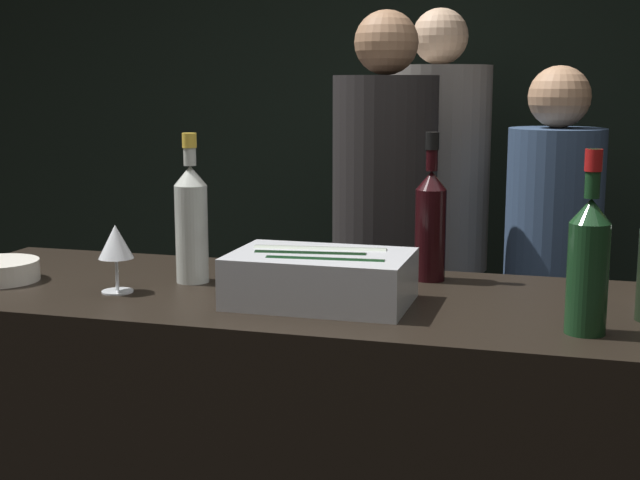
# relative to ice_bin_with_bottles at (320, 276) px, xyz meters

# --- Properties ---
(wall_back_chalkboard) EXTENTS (6.40, 0.06, 2.80)m
(wall_back_chalkboard) POSITION_rel_ice_bin_with_bottles_xyz_m (-0.03, 2.13, 0.25)
(wall_back_chalkboard) COLOR black
(wall_back_chalkboard) RESTS_ON ground_plane
(ice_bin_with_bottles) EXTENTS (0.39, 0.26, 0.12)m
(ice_bin_with_bottles) POSITION_rel_ice_bin_with_bottles_xyz_m (0.00, 0.00, 0.00)
(ice_bin_with_bottles) COLOR #B7BABF
(ice_bin_with_bottles) RESTS_ON bar_counter
(wine_glass) EXTENTS (0.08, 0.08, 0.16)m
(wine_glass) POSITION_rel_ice_bin_with_bottles_xyz_m (-0.48, -0.03, 0.05)
(wine_glass) COLOR silver
(wine_glass) RESTS_ON bar_counter
(red_wine_bottle_black_foil) EXTENTS (0.08, 0.08, 0.36)m
(red_wine_bottle_black_foil) POSITION_rel_ice_bin_with_bottles_xyz_m (0.19, 0.30, 0.09)
(red_wine_bottle_black_foil) COLOR black
(red_wine_bottle_black_foil) RESTS_ON bar_counter
(rose_wine_bottle) EXTENTS (0.08, 0.08, 0.36)m
(rose_wine_bottle) POSITION_rel_ice_bin_with_bottles_xyz_m (-0.36, 0.12, 0.09)
(rose_wine_bottle) COLOR #B2B7AD
(rose_wine_bottle) RESTS_ON bar_counter
(red_wine_bottle_burgundy) EXTENTS (0.08, 0.08, 0.36)m
(red_wine_bottle_burgundy) POSITION_rel_ice_bin_with_bottles_xyz_m (0.56, -0.09, 0.08)
(red_wine_bottle_burgundy) COLOR #143319
(red_wine_bottle_burgundy) RESTS_ON bar_counter
(person_in_hoodie) EXTENTS (0.33, 0.33, 1.63)m
(person_in_hoodie) POSITION_rel_ice_bin_with_bottles_xyz_m (0.47, 1.31, -0.24)
(person_in_hoodie) COLOR black
(person_in_hoodie) RESTS_ON ground_plane
(person_blond_tee) EXTENTS (0.35, 0.35, 1.80)m
(person_blond_tee) POSITION_rel_ice_bin_with_bottles_xyz_m (-0.08, 1.07, -0.14)
(person_blond_tee) COLOR black
(person_blond_tee) RESTS_ON ground_plane
(person_grey_polo) EXTENTS (0.40, 0.40, 1.84)m
(person_grey_polo) POSITION_rel_ice_bin_with_bottles_xyz_m (0.02, 1.56, -0.13)
(person_grey_polo) COLOR black
(person_grey_polo) RESTS_ON ground_plane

